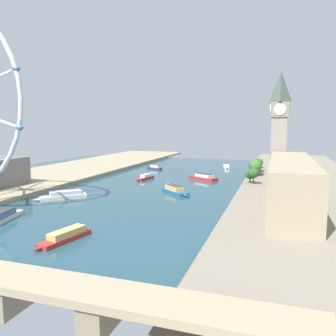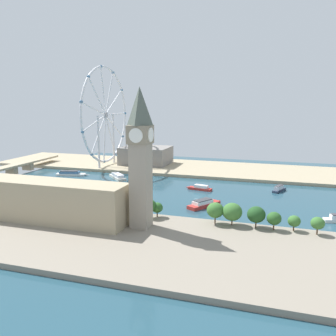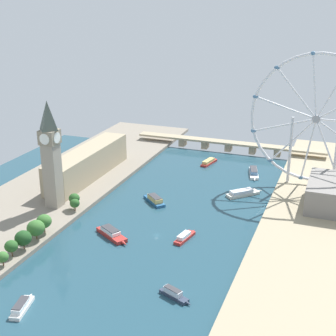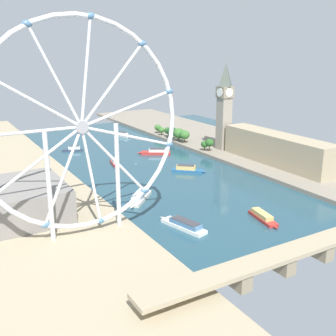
{
  "view_description": "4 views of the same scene",
  "coord_description": "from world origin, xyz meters",
  "px_view_note": "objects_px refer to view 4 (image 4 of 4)",
  "views": [
    {
      "loc": [
        -87.38,
        265.13,
        46.14
      ],
      "look_at": [
        -21.89,
        65.98,
        19.43
      ],
      "focal_mm": 35.59,
      "sensor_mm": 36.0,
      "label": 1
    },
    {
      "loc": [
        -278.16,
        -64.99,
        77.01
      ],
      "look_at": [
        0.1,
        23.81,
        21.59
      ],
      "focal_mm": 38.82,
      "sensor_mm": 36.0,
      "label": 2
    },
    {
      "loc": [
        112.69,
        -277.55,
        156.46
      ],
      "look_at": [
        -20.43,
        76.88,
        20.26
      ],
      "focal_mm": 52.43,
      "sensor_mm": 36.0,
      "label": 3
    },
    {
      "loc": [
        153.88,
        319.82,
        97.57
      ],
      "look_at": [
        19.89,
        91.35,
        19.75
      ],
      "focal_mm": 44.07,
      "sensor_mm": 36.0,
      "label": 4
    }
  ],
  "objects_px": {
    "tour_boat_5": "(73,149)",
    "tour_boat_1": "(184,225)",
    "ferris_wheel": "(82,128)",
    "tour_boat_0": "(156,152)",
    "clock_tower": "(224,105)",
    "tour_boat_7": "(187,169)",
    "tour_boat_3": "(115,163)",
    "tour_boat_6": "(263,217)",
    "river_bridge": "(322,244)",
    "riverside_hall": "(27,200)",
    "tour_boat_2": "(123,135)",
    "parliament_block": "(277,149)",
    "tour_boat_4": "(140,197)"
  },
  "relations": [
    {
      "from": "parliament_block",
      "to": "tour_boat_5",
      "type": "relative_size",
      "value": 5.33
    },
    {
      "from": "ferris_wheel",
      "to": "tour_boat_3",
      "type": "xyz_separation_m",
      "value": [
        -69.26,
        -124.2,
        -57.44
      ]
    },
    {
      "from": "tour_boat_0",
      "to": "tour_boat_3",
      "type": "distance_m",
      "value": 49.67
    },
    {
      "from": "river_bridge",
      "to": "tour_boat_0",
      "type": "height_order",
      "value": "river_bridge"
    },
    {
      "from": "river_bridge",
      "to": "tour_boat_7",
      "type": "distance_m",
      "value": 153.7
    },
    {
      "from": "river_bridge",
      "to": "tour_boat_0",
      "type": "relative_size",
      "value": 6.61
    },
    {
      "from": "tour_boat_5",
      "to": "ferris_wheel",
      "type": "bearing_deg",
      "value": 96.69
    },
    {
      "from": "riverside_hall",
      "to": "tour_boat_2",
      "type": "relative_size",
      "value": 2.32
    },
    {
      "from": "tour_boat_0",
      "to": "tour_boat_3",
      "type": "height_order",
      "value": "tour_boat_0"
    },
    {
      "from": "river_bridge",
      "to": "parliament_block",
      "type": "bearing_deg",
      "value": -126.91
    },
    {
      "from": "tour_boat_4",
      "to": "tour_boat_6",
      "type": "height_order",
      "value": "tour_boat_4"
    },
    {
      "from": "tour_boat_0",
      "to": "river_bridge",
      "type": "bearing_deg",
      "value": 114.09
    },
    {
      "from": "ferris_wheel",
      "to": "tour_boat_4",
      "type": "height_order",
      "value": "ferris_wheel"
    },
    {
      "from": "tour_boat_2",
      "to": "parliament_block",
      "type": "bearing_deg",
      "value": 6.09
    },
    {
      "from": "tour_boat_0",
      "to": "tour_boat_4",
      "type": "height_order",
      "value": "tour_boat_0"
    },
    {
      "from": "river_bridge",
      "to": "tour_boat_2",
      "type": "height_order",
      "value": "river_bridge"
    },
    {
      "from": "clock_tower",
      "to": "tour_boat_1",
      "type": "height_order",
      "value": "clock_tower"
    },
    {
      "from": "tour_boat_5",
      "to": "river_bridge",
      "type": "bearing_deg",
      "value": 120.09
    },
    {
      "from": "tour_boat_1",
      "to": "tour_boat_4",
      "type": "relative_size",
      "value": 1.28
    },
    {
      "from": "ferris_wheel",
      "to": "tour_boat_2",
      "type": "xyz_separation_m",
      "value": [
        -123.89,
        -227.66,
        -57.09
      ]
    },
    {
      "from": "tour_boat_3",
      "to": "parliament_block",
      "type": "bearing_deg",
      "value": 68.14
    },
    {
      "from": "parliament_block",
      "to": "tour_boat_1",
      "type": "xyz_separation_m",
      "value": [
        133.99,
        65.05,
        -13.45
      ]
    },
    {
      "from": "ferris_wheel",
      "to": "clock_tower",
      "type": "bearing_deg",
      "value": -147.45
    },
    {
      "from": "tour_boat_1",
      "to": "tour_boat_6",
      "type": "xyz_separation_m",
      "value": [
        -46.26,
        13.79,
        -0.2
      ]
    },
    {
      "from": "tour_boat_5",
      "to": "tour_boat_7",
      "type": "distance_m",
      "value": 128.64
    },
    {
      "from": "tour_boat_3",
      "to": "tour_boat_5",
      "type": "distance_m",
      "value": 67.15
    },
    {
      "from": "tour_boat_1",
      "to": "tour_boat_2",
      "type": "bearing_deg",
      "value": -30.95
    },
    {
      "from": "tour_boat_3",
      "to": "tour_boat_4",
      "type": "height_order",
      "value": "tour_boat_4"
    },
    {
      "from": "clock_tower",
      "to": "tour_boat_0",
      "type": "distance_m",
      "value": 78.05
    },
    {
      "from": "tour_boat_0",
      "to": "tour_boat_4",
      "type": "xyz_separation_m",
      "value": [
        67.94,
        101.75,
        -0.14
      ]
    },
    {
      "from": "tour_boat_6",
      "to": "tour_boat_7",
      "type": "height_order",
      "value": "tour_boat_7"
    },
    {
      "from": "tour_boat_3",
      "to": "tour_boat_5",
      "type": "bearing_deg",
      "value": -155.13
    },
    {
      "from": "riverside_hall",
      "to": "tour_boat_1",
      "type": "distance_m",
      "value": 91.61
    },
    {
      "from": "tour_boat_0",
      "to": "tour_boat_7",
      "type": "distance_m",
      "value": 63.62
    },
    {
      "from": "riverside_hall",
      "to": "clock_tower",
      "type": "bearing_deg",
      "value": -159.62
    },
    {
      "from": "tour_boat_2",
      "to": "tour_boat_4",
      "type": "distance_m",
      "value": 205.52
    },
    {
      "from": "river_bridge",
      "to": "tour_boat_6",
      "type": "distance_m",
      "value": 48.71
    },
    {
      "from": "clock_tower",
      "to": "tour_boat_3",
      "type": "distance_m",
      "value": 116.94
    },
    {
      "from": "tour_boat_2",
      "to": "tour_boat_3",
      "type": "distance_m",
      "value": 117.0
    },
    {
      "from": "tour_boat_7",
      "to": "tour_boat_3",
      "type": "bearing_deg",
      "value": 172.48
    },
    {
      "from": "tour_boat_6",
      "to": "tour_boat_7",
      "type": "relative_size",
      "value": 1.14
    },
    {
      "from": "clock_tower",
      "to": "ferris_wheel",
      "type": "distance_m",
      "value": 210.89
    },
    {
      "from": "ferris_wheel",
      "to": "tour_boat_0",
      "type": "relative_size",
      "value": 3.67
    },
    {
      "from": "tour_boat_5",
      "to": "tour_boat_1",
      "type": "bearing_deg",
      "value": 111.62
    },
    {
      "from": "river_bridge",
      "to": "tour_boat_5",
      "type": "bearing_deg",
      "value": -82.33
    },
    {
      "from": "ferris_wheel",
      "to": "tour_boat_3",
      "type": "distance_m",
      "value": 153.37
    },
    {
      "from": "clock_tower",
      "to": "tour_boat_5",
      "type": "distance_m",
      "value": 151.76
    },
    {
      "from": "riverside_hall",
      "to": "tour_boat_0",
      "type": "relative_size",
      "value": 1.81
    },
    {
      "from": "tour_boat_1",
      "to": "tour_boat_3",
      "type": "distance_m",
      "value": 141.2
    },
    {
      "from": "tour_boat_2",
      "to": "tour_boat_6",
      "type": "xyz_separation_m",
      "value": [
        27.16,
        257.2,
        -0.27
      ]
    }
  ]
}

